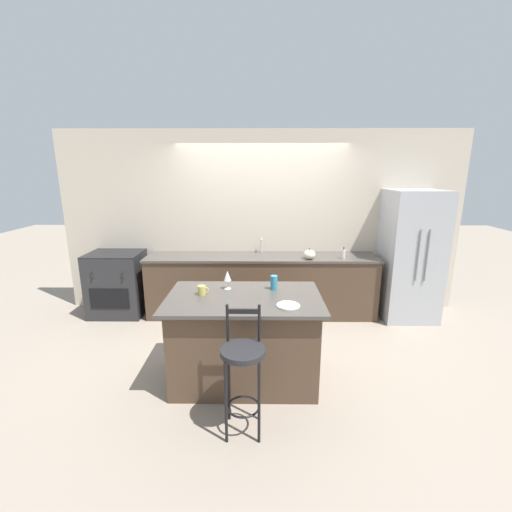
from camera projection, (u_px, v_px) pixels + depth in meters
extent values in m
plane|color=gray|center=(262.00, 323.00, 4.87)|extent=(18.00, 18.00, 0.00)
cube|color=beige|center=(262.00, 222.00, 5.20)|extent=(6.00, 0.07, 2.70)
cube|color=#4C3828|center=(261.00, 286.00, 5.12)|extent=(3.33, 0.63, 0.87)
cube|color=#47423D|center=(262.00, 257.00, 5.01)|extent=(3.37, 0.66, 0.03)
cube|color=black|center=(262.00, 256.00, 5.01)|extent=(0.56, 0.34, 0.01)
cylinder|color=#ADAFB5|center=(262.00, 245.00, 5.19)|extent=(0.02, 0.02, 0.22)
cylinder|color=#ADAFB5|center=(262.00, 239.00, 5.11)|extent=(0.02, 0.12, 0.02)
cube|color=#4C3828|center=(244.00, 340.00, 3.48)|extent=(1.41, 0.82, 0.88)
cube|color=#47423D|center=(244.00, 298.00, 3.37)|extent=(1.53, 0.94, 0.03)
cube|color=#ADAFB5|center=(410.00, 255.00, 4.92)|extent=(0.75, 0.73, 1.86)
cylinder|color=#939399|center=(419.00, 256.00, 4.53)|extent=(0.02, 0.02, 0.71)
cylinder|color=#939399|center=(428.00, 256.00, 4.52)|extent=(0.02, 0.02, 0.71)
cube|color=#28282B|center=(118.00, 284.00, 5.12)|extent=(0.77, 0.62, 0.93)
cube|color=black|center=(109.00, 299.00, 4.84)|extent=(0.55, 0.01, 0.30)
cube|color=black|center=(114.00, 253.00, 5.00)|extent=(0.77, 0.62, 0.02)
cylinder|color=black|center=(91.00, 274.00, 4.75)|extent=(0.03, 0.02, 0.03)
cylinder|color=black|center=(122.00, 274.00, 4.74)|extent=(0.03, 0.02, 0.03)
cylinder|color=black|center=(92.00, 279.00, 4.76)|extent=(0.03, 0.02, 0.03)
cylinder|color=black|center=(122.00, 279.00, 4.76)|extent=(0.03, 0.02, 0.03)
cylinder|color=black|center=(226.00, 404.00, 2.66)|extent=(0.02, 0.02, 0.71)
cylinder|color=black|center=(259.00, 404.00, 2.66)|extent=(0.02, 0.02, 0.71)
cylinder|color=black|center=(229.00, 383.00, 2.92)|extent=(0.02, 0.02, 0.71)
cylinder|color=black|center=(259.00, 384.00, 2.91)|extent=(0.02, 0.02, 0.71)
torus|color=black|center=(243.00, 407.00, 2.82)|extent=(0.28, 0.28, 0.02)
cylinder|color=#232326|center=(243.00, 352.00, 2.70)|extent=(0.36, 0.36, 0.04)
cylinder|color=black|center=(227.00, 323.00, 2.78)|extent=(0.02, 0.02, 0.32)
cylinder|color=black|center=(259.00, 323.00, 2.78)|extent=(0.02, 0.02, 0.32)
cube|color=black|center=(243.00, 311.00, 2.75)|extent=(0.26, 0.02, 0.04)
cylinder|color=beige|center=(288.00, 306.00, 3.13)|extent=(0.22, 0.22, 0.01)
torus|color=beige|center=(288.00, 305.00, 3.13)|extent=(0.21, 0.21, 0.01)
cylinder|color=white|center=(228.00, 289.00, 3.58)|extent=(0.07, 0.07, 0.00)
cylinder|color=white|center=(228.00, 285.00, 3.57)|extent=(0.01, 0.01, 0.09)
cone|color=white|center=(227.00, 276.00, 3.55)|extent=(0.08, 0.08, 0.10)
cylinder|color=#C1B251|center=(202.00, 290.00, 3.41)|extent=(0.08, 0.08, 0.09)
torus|color=#C1B251|center=(206.00, 290.00, 3.41)|extent=(0.06, 0.01, 0.06)
cylinder|color=teal|center=(274.00, 283.00, 3.55)|extent=(0.07, 0.07, 0.15)
ellipsoid|color=beige|center=(309.00, 254.00, 4.80)|extent=(0.17, 0.17, 0.13)
cylinder|color=brown|center=(310.00, 249.00, 4.78)|extent=(0.02, 0.02, 0.02)
cylinder|color=silver|center=(343.00, 254.00, 4.83)|extent=(0.05, 0.05, 0.13)
cylinder|color=black|center=(344.00, 248.00, 4.81)|extent=(0.02, 0.02, 0.03)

